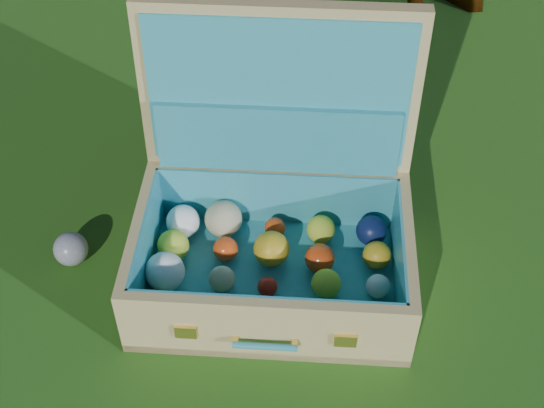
{
  "coord_description": "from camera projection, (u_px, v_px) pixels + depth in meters",
  "views": [
    {
      "loc": [
        -0.09,
        -1.27,
        1.35
      ],
      "look_at": [
        -0.09,
        -0.11,
        0.18
      ],
      "focal_mm": 50.0,
      "sensor_mm": 36.0,
      "label": 1
    }
  ],
  "objects": [
    {
      "name": "suitcase",
      "position": [
        272.0,
        210.0,
        1.65
      ],
      "size": [
        0.62,
        0.5,
        0.58
      ],
      "rotation": [
        0.0,
        0.0,
        -0.06
      ],
      "color": "tan",
      "rests_on": "ground"
    },
    {
      "name": "stray_ball",
      "position": [
        71.0,
        249.0,
        1.74
      ],
      "size": [
        0.08,
        0.08,
        0.08
      ],
      "primitive_type": "sphere",
      "color": "#4670B6",
      "rests_on": "ground"
    },
    {
      "name": "ground",
      "position": [
        309.0,
        224.0,
        1.85
      ],
      "size": [
        60.0,
        60.0,
        0.0
      ],
      "primitive_type": "plane",
      "color": "#215114",
      "rests_on": "ground"
    }
  ]
}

